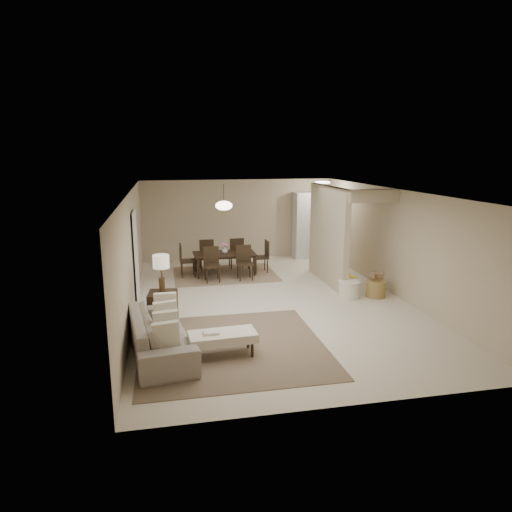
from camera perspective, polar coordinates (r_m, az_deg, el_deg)
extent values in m
plane|color=beige|center=(10.47, 1.83, -5.67)|extent=(9.00, 9.00, 0.00)
plane|color=white|center=(9.96, 1.93, 8.09)|extent=(9.00, 9.00, 0.00)
plane|color=#C4B394|center=(14.49, -2.23, 4.59)|extent=(6.00, 0.00, 6.00)
plane|color=#C4B394|center=(9.90, -15.26, 0.30)|extent=(0.00, 9.00, 9.00)
plane|color=#C4B394|center=(11.21, 16.98, 1.62)|extent=(0.00, 9.00, 9.00)
cube|color=#C4B394|center=(11.84, 8.99, 2.59)|extent=(0.15, 2.50, 2.50)
cube|color=black|center=(10.54, -14.83, -0.22)|extent=(0.04, 0.90, 2.04)
cube|color=silver|center=(14.75, 7.07, 3.86)|extent=(1.20, 0.55, 2.10)
cylinder|color=white|center=(13.68, 8.30, 9.08)|extent=(0.44, 0.44, 0.05)
cube|color=brown|center=(8.14, -3.01, -11.22)|extent=(3.20, 3.20, 0.01)
imported|color=gray|center=(7.94, -11.87, -9.51)|extent=(2.43, 1.20, 0.68)
cube|color=beige|center=(7.71, -4.19, -10.05)|extent=(1.15, 0.58, 0.15)
cylinder|color=black|center=(7.58, -7.55, -12.19)|extent=(0.05, 0.05, 0.25)
cylinder|color=black|center=(7.69, -0.47, -11.71)|extent=(0.05, 0.05, 0.25)
cylinder|color=black|center=(7.92, -7.74, -11.07)|extent=(0.05, 0.05, 0.25)
cylinder|color=black|center=(8.02, -0.99, -10.63)|extent=(0.05, 0.05, 0.25)
cube|color=black|center=(9.34, -11.53, -6.26)|extent=(0.62, 0.62, 0.61)
cylinder|color=#4E3621|center=(9.21, -11.66, -3.58)|extent=(0.12, 0.12, 0.30)
cylinder|color=#4E3621|center=(9.13, -11.74, -1.90)|extent=(0.03, 0.03, 0.26)
cylinder|color=beige|center=(9.09, -11.79, -0.68)|extent=(0.32, 0.32, 0.26)
cylinder|color=beige|center=(10.88, 11.58, -4.12)|extent=(0.51, 0.51, 0.39)
cylinder|color=olive|center=(11.09, 14.76, -3.99)|extent=(0.60, 0.60, 0.39)
cube|color=#7E684E|center=(12.75, -3.90, -2.27)|extent=(2.80, 2.10, 0.01)
imported|color=black|center=(12.68, -3.92, -0.99)|extent=(1.72, 0.99, 0.60)
imported|color=white|center=(12.59, -3.95, 0.71)|extent=(0.19, 0.19, 0.17)
cube|color=yellow|center=(12.65, 10.03, -2.58)|extent=(1.07, 0.77, 0.01)
cylinder|color=#4E3621|center=(12.36, -4.06, 7.82)|extent=(0.02, 0.02, 0.50)
ellipsoid|color=#FFEAC6|center=(12.40, -4.04, 6.30)|extent=(0.46, 0.46, 0.25)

